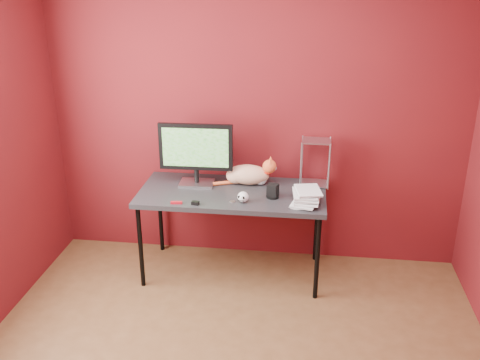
# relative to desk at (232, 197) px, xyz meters

# --- Properties ---
(room) EXTENTS (3.52, 3.52, 2.61)m
(room) POSITION_rel_desk_xyz_m (0.15, -1.37, 0.75)
(room) COLOR #55361D
(room) RESTS_ON ground
(desk) EXTENTS (1.50, 0.70, 0.75)m
(desk) POSITION_rel_desk_xyz_m (0.00, 0.00, 0.00)
(desk) COLOR black
(desk) RESTS_ON ground
(monitor) EXTENTS (0.60, 0.20, 0.52)m
(monitor) POSITION_rel_desk_xyz_m (-0.31, 0.11, 0.34)
(monitor) COLOR #A8A8AD
(monitor) RESTS_ON desk
(cat) EXTENTS (0.52, 0.20, 0.24)m
(cat) POSITION_rel_desk_xyz_m (0.11, 0.18, 0.13)
(cat) COLOR #C16229
(cat) RESTS_ON desk
(skull_mug) EXTENTS (0.09, 0.09, 0.08)m
(skull_mug) POSITION_rel_desk_xyz_m (0.11, -0.20, 0.09)
(skull_mug) COLOR silver
(skull_mug) RESTS_ON desk
(speaker) EXTENTS (0.10, 0.10, 0.11)m
(speaker) POSITION_rel_desk_xyz_m (0.33, -0.08, 0.10)
(speaker) COLOR black
(speaker) RESTS_ON desk
(book_stack) EXTENTS (0.23, 0.28, 1.23)m
(book_stack) POSITION_rel_desk_xyz_m (0.51, -0.15, 0.66)
(book_stack) COLOR beige
(book_stack) RESTS_ON desk
(wire_rack) EXTENTS (0.24, 0.20, 0.39)m
(wire_rack) POSITION_rel_desk_xyz_m (0.66, 0.23, 0.25)
(wire_rack) COLOR #A8A8AD
(wire_rack) RESTS_ON desk
(pocket_knife) EXTENTS (0.09, 0.04, 0.02)m
(pocket_knife) POSITION_rel_desk_xyz_m (-0.39, -0.29, 0.06)
(pocket_knife) COLOR maroon
(pocket_knife) RESTS_ON desk
(black_gadget) EXTENTS (0.06, 0.04, 0.03)m
(black_gadget) POSITION_rel_desk_xyz_m (-0.24, -0.29, 0.06)
(black_gadget) COLOR black
(black_gadget) RESTS_ON desk
(washer) EXTENTS (0.04, 0.04, 0.00)m
(washer) POSITION_rel_desk_xyz_m (0.03, -0.20, 0.05)
(washer) COLOR #A8A8AD
(washer) RESTS_ON desk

